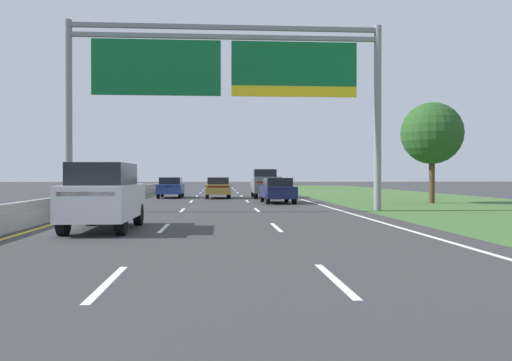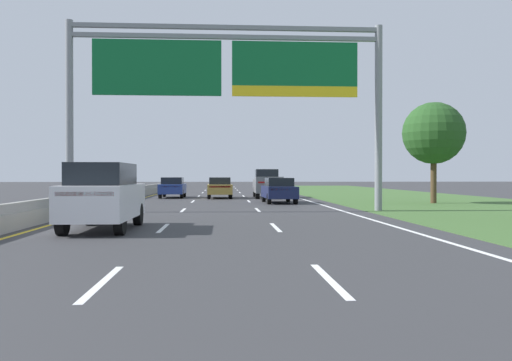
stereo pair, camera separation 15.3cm
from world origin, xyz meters
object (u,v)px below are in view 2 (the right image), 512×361
object	(u,v)px
pickup_truck_grey	(267,184)
car_blue_left_lane_sedan	(173,187)
car_white_left_lane_suv	(103,195)
roadside_tree_mid	(434,133)
overhead_sign_gantry	(227,77)
car_navy_right_lane_sedan	(279,190)
car_gold_centre_lane_sedan	(220,187)

from	to	relation	value
pickup_truck_grey	car_blue_left_lane_sedan	size ratio (longest dim) A/B	1.23
car_white_left_lane_suv	roadside_tree_mid	xyz separation A→B (m)	(16.72, 15.03, 3.21)
roadside_tree_mid	car_white_left_lane_suv	bearing A→B (deg)	-138.06
car_blue_left_lane_sedan	roadside_tree_mid	world-z (taller)	roadside_tree_mid
pickup_truck_grey	car_blue_left_lane_sedan	distance (m)	7.30
overhead_sign_gantry	roadside_tree_mid	size ratio (longest dim) A/B	2.42
car_navy_right_lane_sedan	car_white_left_lane_suv	xyz separation A→B (m)	(-7.31, -16.23, 0.28)
pickup_truck_grey	car_gold_centre_lane_sedan	xyz separation A→B (m)	(-3.64, -0.42, -0.26)
car_gold_centre_lane_sedan	roadside_tree_mid	world-z (taller)	roadside_tree_mid
pickup_truck_grey	roadside_tree_mid	world-z (taller)	roadside_tree_mid
car_white_left_lane_suv	pickup_truck_grey	bearing A→B (deg)	-16.36
overhead_sign_gantry	car_white_left_lane_suv	bearing A→B (deg)	-115.57
car_gold_centre_lane_sedan	roadside_tree_mid	distance (m)	16.08
car_gold_centre_lane_sedan	overhead_sign_gantry	bearing A→B (deg)	-179.08
pickup_truck_grey	car_navy_right_lane_sedan	bearing A→B (deg)	-178.59
car_blue_left_lane_sedan	car_white_left_lane_suv	distance (m)	24.60
pickup_truck_grey	car_white_left_lane_suv	world-z (taller)	pickup_truck_grey
pickup_truck_grey	car_navy_right_lane_sedan	xyz separation A→B (m)	(0.09, -7.79, -0.26)
overhead_sign_gantry	roadside_tree_mid	bearing A→B (deg)	27.79
overhead_sign_gantry	car_gold_centre_lane_sedan	distance (m)	16.29
roadside_tree_mid	pickup_truck_grey	bearing A→B (deg)	136.59
car_blue_left_lane_sedan	car_gold_centre_lane_sedan	bearing A→B (deg)	-105.46
car_blue_left_lane_sedan	car_white_left_lane_suv	size ratio (longest dim) A/B	0.93
car_navy_right_lane_sedan	roadside_tree_mid	distance (m)	10.11
overhead_sign_gantry	pickup_truck_grey	distance (m)	16.90
roadside_tree_mid	car_navy_right_lane_sedan	bearing A→B (deg)	172.71
car_white_left_lane_suv	roadside_tree_mid	world-z (taller)	roadside_tree_mid
car_white_left_lane_suv	roadside_tree_mid	size ratio (longest dim) A/B	0.76
pickup_truck_grey	overhead_sign_gantry	bearing A→B (deg)	169.10
overhead_sign_gantry	car_navy_right_lane_sedan	distance (m)	10.25
car_navy_right_lane_sedan	car_gold_centre_lane_sedan	bearing A→B (deg)	25.21
car_gold_centre_lane_sedan	roadside_tree_mid	xyz separation A→B (m)	(13.15, -8.58, 3.49)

